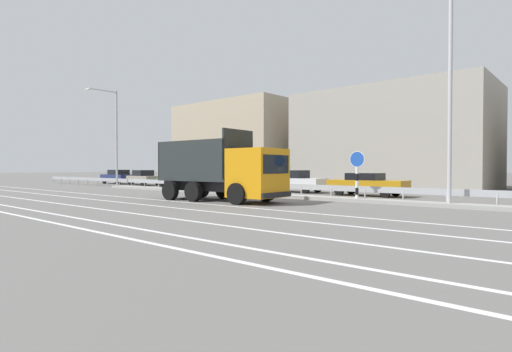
{
  "coord_description": "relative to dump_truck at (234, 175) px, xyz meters",
  "views": [
    {
      "loc": [
        13.49,
        -17.51,
        1.74
      ],
      "look_at": [
        -1.03,
        -0.57,
        1.3
      ],
      "focal_mm": 28.0,
      "sensor_mm": 36.0,
      "label": 1
    }
  ],
  "objects": [
    {
      "name": "parked_car_2",
      "position": [
        -15.13,
        8.45,
        -0.73
      ],
      "size": [
        4.69,
        1.97,
        1.25
      ],
      "rotation": [
        0.0,
        0.0,
        -1.58
      ],
      "color": "#335B33",
      "rests_on": "ground_plane"
    },
    {
      "name": "median_guardrail",
      "position": [
        0.79,
        5.02,
        -0.81
      ],
      "size": [
        70.02,
        0.09,
        0.78
      ],
      "color": "#9EA0A5",
      "rests_on": "ground_plane"
    },
    {
      "name": "lane_strip_2",
      "position": [
        -1.04,
        -6.37,
        -1.37
      ],
      "size": [
        70.02,
        0.16,
        0.01
      ],
      "primitive_type": "cube",
      "color": "silver",
      "rests_on": "ground_plane"
    },
    {
      "name": "median_road_sign",
      "position": [
        4.84,
        4.14,
        0.04
      ],
      "size": [
        0.83,
        0.16,
        2.62
      ],
      "color": "white",
      "rests_on": "ground_plane"
    },
    {
      "name": "parked_car_5",
      "position": [
        3.3,
        8.58,
        -0.64
      ],
      "size": [
        4.86,
        1.91,
        1.44
      ],
      "rotation": [
        0.0,
        0.0,
        -1.56
      ],
      "color": "#B27A14",
      "rests_on": "ground_plane"
    },
    {
      "name": "median_island",
      "position": [
        0.79,
        4.14,
        -1.29
      ],
      "size": [
        38.51,
        1.1,
        0.18
      ],
      "primitive_type": "cube",
      "color": "gray",
      "rests_on": "ground_plane"
    },
    {
      "name": "parked_car_3",
      "position": [
        -9.14,
        8.77,
        -0.59
      ],
      "size": [
        4.65,
        2.03,
        1.57
      ],
      "rotation": [
        0.0,
        0.0,
        -1.57
      ],
      "color": "black",
      "rests_on": "ground_plane"
    },
    {
      "name": "dump_truck",
      "position": [
        0.0,
        0.0,
        0.0
      ],
      "size": [
        7.56,
        3.05,
        3.72
      ],
      "rotation": [
        0.0,
        0.0,
        -1.51
      ],
      "color": "orange",
      "rests_on": "ground_plane"
    },
    {
      "name": "parked_car_0",
      "position": [
        -26.28,
        8.78,
        -0.59
      ],
      "size": [
        4.68,
        2.09,
        1.57
      ],
      "rotation": [
        0.0,
        0.0,
        1.54
      ],
      "color": "navy",
      "rests_on": "ground_plane"
    },
    {
      "name": "lane_strip_0",
      "position": [
        -1.04,
        -1.86,
        -1.37
      ],
      "size": [
        70.02,
        0.16,
        0.01
      ],
      "primitive_type": "cube",
      "color": "silver",
      "rests_on": "ground_plane"
    },
    {
      "name": "parked_car_1",
      "position": [
        -21.23,
        8.71,
        -0.61
      ],
      "size": [
        4.33,
        2.12,
        1.54
      ],
      "rotation": [
        0.0,
        0.0,
        -1.65
      ],
      "color": "gray",
      "rests_on": "ground_plane"
    },
    {
      "name": "background_building_0",
      "position": [
        -16.71,
        21.03,
        3.09
      ],
      "size": [
        14.03,
        13.73,
        8.93
      ],
      "primitive_type": "cube",
      "color": "tan",
      "rests_on": "ground_plane"
    },
    {
      "name": "background_building_1",
      "position": [
        0.36,
        20.11,
        2.92
      ],
      "size": [
        16.08,
        9.46,
        8.59
      ],
      "primitive_type": "cube",
      "color": "gray",
      "rests_on": "ground_plane"
    },
    {
      "name": "lane_strip_4",
      "position": [
        -1.04,
        -8.44,
        -1.37
      ],
      "size": [
        70.02,
        0.16,
        0.01
      ],
      "primitive_type": "cube",
      "color": "silver",
      "rests_on": "ground_plane"
    },
    {
      "name": "parked_car_4",
      "position": [
        -2.44,
        8.86,
        -0.59
      ],
      "size": [
        4.67,
        1.88,
        1.59
      ],
      "rotation": [
        0.0,
        0.0,
        -1.56
      ],
      "color": "silver",
      "rests_on": "ground_plane"
    },
    {
      "name": "lane_strip_1",
      "position": [
        -1.04,
        -3.99,
        -1.37
      ],
      "size": [
        70.02,
        0.16,
        0.01
      ],
      "primitive_type": "cube",
      "color": "silver",
      "rests_on": "ground_plane"
    },
    {
      "name": "ground_plane",
      "position": [
        0.79,
        2.61,
        -1.38
      ],
      "size": [
        320.0,
        320.0,
        0.0
      ],
      "primitive_type": "plane",
      "color": "#605E5B"
    },
    {
      "name": "street_lamp_1",
      "position": [
        9.26,
        4.11,
        4.29
      ],
      "size": [
        0.71,
        2.2,
        10.35
      ],
      "color": "#ADADB2",
      "rests_on": "ground_plane"
    },
    {
      "name": "street_lamp_0",
      "position": [
        -18.77,
        4.04,
        3.54
      ],
      "size": [
        0.71,
        2.77,
        8.73
      ],
      "color": "#ADADB2",
      "rests_on": "ground_plane"
    },
    {
      "name": "lane_strip_3",
      "position": [
        -1.04,
        -9.5,
        -1.37
      ],
      "size": [
        70.02,
        0.16,
        0.01
      ],
      "primitive_type": "cube",
      "color": "silver",
      "rests_on": "ground_plane"
    }
  ]
}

